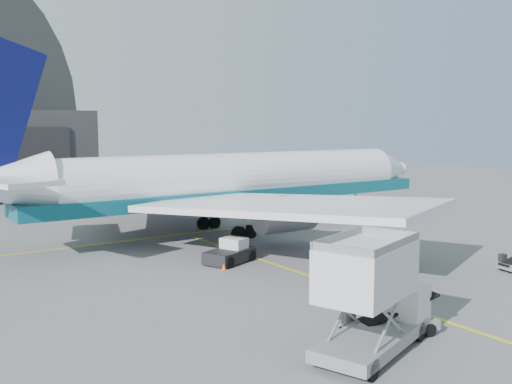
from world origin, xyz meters
TOP-DOWN VIEW (x-y plane):
  - ground at (0.00, 0.00)m, footprint 200.00×200.00m
  - taxi_lines at (0.00, 12.67)m, footprint 80.00×42.12m
  - distant_bldg_a at (38.00, 72.00)m, footprint 14.00×8.00m
  - distant_bldg_b at (55.00, 68.00)m, footprint 8.00×6.00m
  - airliner at (3.31, 18.16)m, footprint 48.85×47.37m
  - catering_truck at (-6.10, -9.37)m, footprint 7.63×4.85m
  - pushback_tug at (-2.29, 8.29)m, footprint 4.37×3.42m
  - belt_loader_a at (-4.02, -8.49)m, footprint 5.11×2.45m
  - traffic_cone at (-3.83, 6.66)m, footprint 0.34×0.34m

SIDE VIEW (x-z plane):
  - ground at x=0.00m, z-range 0.00..0.00m
  - distant_bldg_a at x=38.00m, z-range -2.00..2.00m
  - distant_bldg_b at x=55.00m, z-range -1.40..1.40m
  - taxi_lines at x=0.00m, z-range 0.00..0.02m
  - traffic_cone at x=-3.83m, z-range -0.01..0.48m
  - belt_loader_a at x=-4.02m, z-range -0.37..1.54m
  - pushback_tug at x=-2.29m, z-range -0.22..1.56m
  - catering_truck at x=-6.10m, z-range 0.03..4.95m
  - airliner at x=3.31m, z-range -3.77..13.37m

